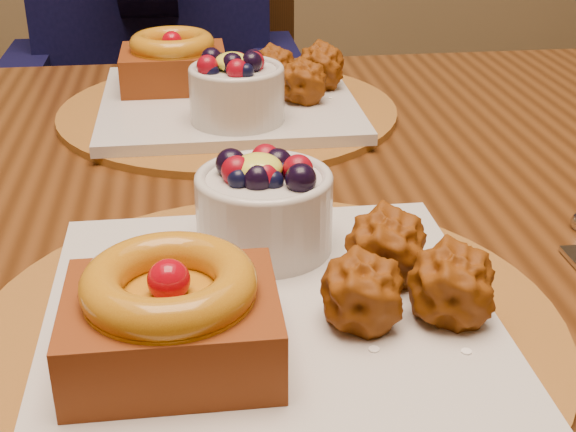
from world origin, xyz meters
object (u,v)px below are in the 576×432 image
(dining_table, at_px, (245,269))
(chair_far, at_px, (198,142))
(place_setting_far, at_px, (225,91))
(place_setting_near, at_px, (263,291))

(dining_table, bearing_deg, chair_far, 92.16)
(dining_table, bearing_deg, place_setting_far, 90.93)
(place_setting_near, bearing_deg, place_setting_far, 90.00)
(dining_table, bearing_deg, place_setting_near, -90.94)
(chair_far, bearing_deg, dining_table, -91.19)
(dining_table, height_order, chair_far, chair_far)
(place_setting_near, height_order, place_setting_far, same)
(dining_table, height_order, place_setting_near, place_setting_near)
(dining_table, xyz_separation_m, place_setting_far, (-0.00, 0.21, 0.11))
(place_setting_far, relative_size, chair_far, 0.43)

